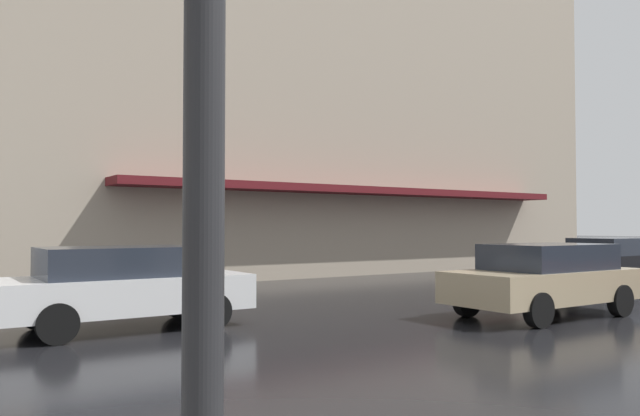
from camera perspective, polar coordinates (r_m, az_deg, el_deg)
haussmann_block_corner at (r=30.17m, az=-5.79°, el=14.03°), size 17.16×25.57×20.28m
car_black at (r=20.83m, az=25.40°, el=-4.28°), size 1.85×4.10×1.41m
car_white at (r=11.20m, az=-17.57°, el=-6.74°), size 1.85×4.10×1.41m
car_champagne at (r=13.01m, az=19.89°, el=-6.01°), size 1.85×4.10×1.41m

